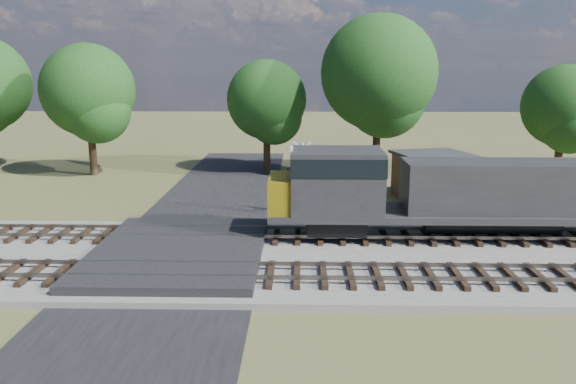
{
  "coord_description": "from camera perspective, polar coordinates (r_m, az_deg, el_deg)",
  "views": [
    {
      "loc": [
        5.12,
        -21.84,
        8.03
      ],
      "look_at": [
        4.56,
        2.0,
        2.67
      ],
      "focal_mm": 35.0,
      "sensor_mm": 36.0,
      "label": 1
    }
  ],
  "objects": [
    {
      "name": "ballast_bed",
      "position": [
        24.19,
        12.99,
        -6.68
      ],
      "size": [
        140.0,
        10.0,
        0.3
      ],
      "primitive_type": "cube",
      "color": "gray",
      "rests_on": "ground"
    },
    {
      "name": "crossing_signal_far",
      "position": [
        30.11,
        1.26,
        0.61
      ],
      "size": [
        1.69,
        0.37,
        4.19
      ],
      "rotation": [
        0.0,
        0.0,
        3.07
      ],
      "color": "silver",
      "rests_on": "ground"
    },
    {
      "name": "track_near",
      "position": [
        21.35,
        -4.16,
        -8.27
      ],
      "size": [
        140.0,
        2.6,
        0.33
      ],
      "color": "black",
      "rests_on": "ballast_bed"
    },
    {
      "name": "crossing_panel",
      "position": [
        24.18,
        -11.02,
        -6.17
      ],
      "size": [
        7.0,
        9.0,
        0.62
      ],
      "primitive_type": "cube",
      "color": "#262628",
      "rests_on": "ground"
    },
    {
      "name": "ground",
      "position": [
        23.83,
        -11.24,
        -7.28
      ],
      "size": [
        160.0,
        160.0,
        0.0
      ],
      "primitive_type": "plane",
      "color": "#4C4F2A",
      "rests_on": "ground"
    },
    {
      "name": "treeline",
      "position": [
        41.58,
        4.18,
        10.68
      ],
      "size": [
        84.92,
        11.0,
        11.66
      ],
      "color": "black",
      "rests_on": "ground"
    },
    {
      "name": "road",
      "position": [
        23.81,
        -11.25,
        -7.19
      ],
      "size": [
        7.0,
        60.0,
        0.08
      ],
      "primitive_type": "cube",
      "color": "black",
      "rests_on": "ground"
    },
    {
      "name": "track_far",
      "position": [
        26.06,
        -3.13,
        -4.34
      ],
      "size": [
        140.0,
        2.6,
        0.33
      ],
      "color": "black",
      "rests_on": "ballast_bed"
    },
    {
      "name": "equipment_shed",
      "position": [
        35.49,
        14.53,
        1.58
      ],
      "size": [
        5.17,
        5.17,
        2.87
      ],
      "rotation": [
        0.0,
        0.0,
        0.27
      ],
      "color": "#482F1E",
      "rests_on": "ground"
    }
  ]
}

